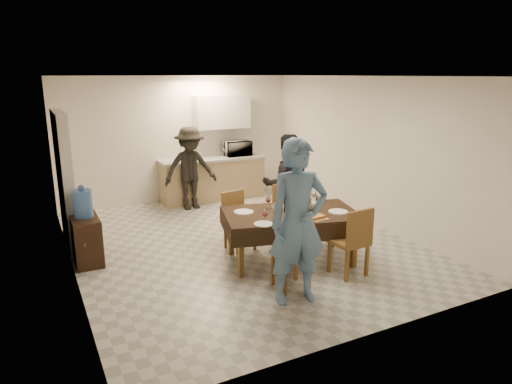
# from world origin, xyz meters

# --- Properties ---
(floor) EXTENTS (5.00, 6.00, 0.02)m
(floor) POSITION_xyz_m (0.00, 0.00, 0.00)
(floor) COLOR #BBBBB6
(floor) RESTS_ON ground
(ceiling) EXTENTS (5.00, 6.00, 0.02)m
(ceiling) POSITION_xyz_m (0.00, 0.00, 2.60)
(ceiling) COLOR white
(ceiling) RESTS_ON wall_back
(wall_back) EXTENTS (5.00, 0.02, 2.60)m
(wall_back) POSITION_xyz_m (0.00, 3.00, 1.30)
(wall_back) COLOR white
(wall_back) RESTS_ON floor
(wall_front) EXTENTS (5.00, 0.02, 2.60)m
(wall_front) POSITION_xyz_m (0.00, -3.00, 1.30)
(wall_front) COLOR white
(wall_front) RESTS_ON floor
(wall_left) EXTENTS (0.02, 6.00, 2.60)m
(wall_left) POSITION_xyz_m (-2.50, 0.00, 1.30)
(wall_left) COLOR white
(wall_left) RESTS_ON floor
(wall_right) EXTENTS (0.02, 6.00, 2.60)m
(wall_right) POSITION_xyz_m (2.50, 0.00, 1.30)
(wall_right) COLOR white
(wall_right) RESTS_ON floor
(stub_partition) EXTENTS (0.15, 1.40, 2.10)m
(stub_partition) POSITION_xyz_m (-2.42, 1.20, 1.05)
(stub_partition) COLOR silver
(stub_partition) RESTS_ON floor
(kitchen_base_cabinet) EXTENTS (2.20, 0.60, 0.86)m
(kitchen_base_cabinet) POSITION_xyz_m (0.60, 2.68, 0.43)
(kitchen_base_cabinet) COLOR tan
(kitchen_base_cabinet) RESTS_ON floor
(kitchen_worktop) EXTENTS (2.24, 0.64, 0.05)m
(kitchen_worktop) POSITION_xyz_m (0.60, 2.68, 0.89)
(kitchen_worktop) COLOR #A0A09B
(kitchen_worktop) RESTS_ON kitchen_base_cabinet
(upper_cabinet) EXTENTS (1.20, 0.34, 0.70)m
(upper_cabinet) POSITION_xyz_m (0.90, 2.82, 1.85)
(upper_cabinet) COLOR white
(upper_cabinet) RESTS_ON wall_back
(dining_table) EXTENTS (2.09, 1.54, 0.73)m
(dining_table) POSITION_xyz_m (0.34, -0.95, 0.70)
(dining_table) COLOR black
(dining_table) RESTS_ON floor
(chair_near_left) EXTENTS (0.44, 0.44, 0.50)m
(chair_near_left) POSITION_xyz_m (-0.11, -1.79, 0.56)
(chair_near_left) COLOR brown
(chair_near_left) RESTS_ON floor
(chair_near_right) EXTENTS (0.46, 0.46, 0.52)m
(chair_near_right) POSITION_xyz_m (0.79, -1.79, 0.58)
(chair_near_right) COLOR brown
(chair_near_right) RESTS_ON floor
(chair_far_left) EXTENTS (0.47, 0.47, 0.48)m
(chair_far_left) POSITION_xyz_m (-0.11, -0.29, 0.54)
(chair_far_left) COLOR brown
(chair_far_left) RESTS_ON floor
(chair_far_right) EXTENTS (0.52, 0.53, 0.50)m
(chair_far_right) POSITION_xyz_m (0.79, -0.29, 0.56)
(chair_far_right) COLOR brown
(chair_far_right) RESTS_ON floor
(console) EXTENTS (0.37, 0.73, 0.68)m
(console) POSITION_xyz_m (-2.28, 0.34, 0.34)
(console) COLOR black
(console) RESTS_ON floor
(water_jug) EXTENTS (0.26, 0.26, 0.39)m
(water_jug) POSITION_xyz_m (-2.28, 0.34, 0.87)
(water_jug) COLOR #4577C7
(water_jug) RESTS_ON console
(wine_bottle) EXTENTS (0.07, 0.07, 0.28)m
(wine_bottle) POSITION_xyz_m (0.29, -0.90, 0.87)
(wine_bottle) COLOR black
(wine_bottle) RESTS_ON dining_table
(water_pitcher) EXTENTS (0.14, 0.14, 0.21)m
(water_pitcher) POSITION_xyz_m (0.69, -1.00, 0.84)
(water_pitcher) COLOR white
(water_pitcher) RESTS_ON dining_table
(savoury_tart) EXTENTS (0.40, 0.32, 0.05)m
(savoury_tart) POSITION_xyz_m (0.44, -1.33, 0.75)
(savoury_tart) COLOR #AF7B33
(savoury_tart) RESTS_ON dining_table
(salad_bowl) EXTENTS (0.19, 0.19, 0.07)m
(salad_bowl) POSITION_xyz_m (0.64, -0.77, 0.77)
(salad_bowl) COLOR white
(salad_bowl) RESTS_ON dining_table
(mushroom_dish) EXTENTS (0.18, 0.18, 0.03)m
(mushroom_dish) POSITION_xyz_m (0.29, -0.67, 0.75)
(mushroom_dish) COLOR white
(mushroom_dish) RESTS_ON dining_table
(wine_glass_a) EXTENTS (0.08, 0.08, 0.18)m
(wine_glass_a) POSITION_xyz_m (-0.21, -1.20, 0.82)
(wine_glass_a) COLOR white
(wine_glass_a) RESTS_ON dining_table
(wine_glass_b) EXTENTS (0.08, 0.08, 0.18)m
(wine_glass_b) POSITION_xyz_m (0.89, -0.70, 0.82)
(wine_glass_b) COLOR white
(wine_glass_b) RESTS_ON dining_table
(wine_glass_c) EXTENTS (0.08, 0.08, 0.19)m
(wine_glass_c) POSITION_xyz_m (0.14, -0.65, 0.83)
(wine_glass_c) COLOR white
(wine_glass_c) RESTS_ON dining_table
(plate_near_left) EXTENTS (0.25, 0.25, 0.01)m
(plate_near_left) POSITION_xyz_m (-0.26, -1.25, 0.74)
(plate_near_left) COLOR white
(plate_near_left) RESTS_ON dining_table
(plate_near_right) EXTENTS (0.27, 0.27, 0.02)m
(plate_near_right) POSITION_xyz_m (0.94, -1.25, 0.74)
(plate_near_right) COLOR white
(plate_near_right) RESTS_ON dining_table
(plate_far_left) EXTENTS (0.28, 0.28, 0.02)m
(plate_far_left) POSITION_xyz_m (-0.26, -0.65, 0.74)
(plate_far_left) COLOR white
(plate_far_left) RESTS_ON dining_table
(plate_far_right) EXTENTS (0.24, 0.24, 0.01)m
(plate_far_right) POSITION_xyz_m (0.94, -0.65, 0.74)
(plate_far_right) COLOR white
(plate_far_right) RESTS_ON dining_table
(microwave) EXTENTS (0.56, 0.38, 0.31)m
(microwave) POSITION_xyz_m (1.19, 2.68, 1.07)
(microwave) COLOR white
(microwave) RESTS_ON kitchen_worktop
(person_near) EXTENTS (0.77, 0.57, 1.95)m
(person_near) POSITION_xyz_m (-0.21, -2.00, 0.97)
(person_near) COLOR #587DA6
(person_near) RESTS_ON floor
(person_far) EXTENTS (0.99, 0.88, 1.69)m
(person_far) POSITION_xyz_m (0.89, 0.10, 0.84)
(person_far) COLOR black
(person_far) RESTS_ON floor
(person_kitchen) EXTENTS (1.06, 0.61, 1.65)m
(person_kitchen) POSITION_xyz_m (-0.05, 2.23, 0.82)
(person_kitchen) COLOR black
(person_kitchen) RESTS_ON floor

